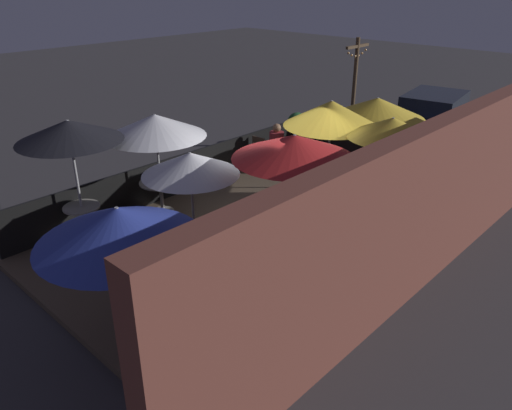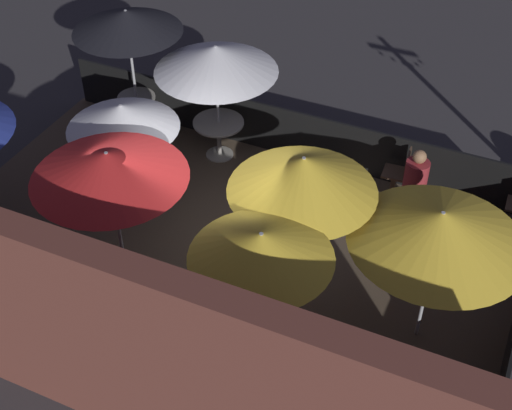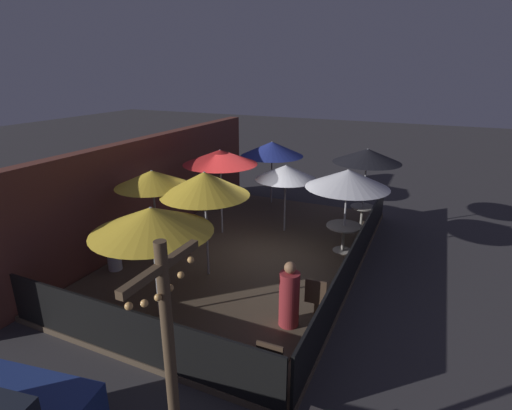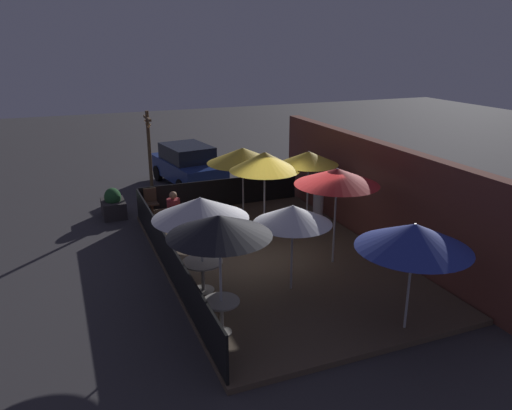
% 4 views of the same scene
% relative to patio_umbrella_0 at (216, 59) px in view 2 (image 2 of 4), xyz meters
% --- Properties ---
extents(ground_plane, '(60.00, 60.00, 0.00)m').
position_rel_patio_umbrella_0_xyz_m(ground_plane, '(-1.10, 2.28, -2.10)').
color(ground_plane, '#383538').
extents(patio_deck, '(9.07, 5.74, 0.12)m').
position_rel_patio_umbrella_0_xyz_m(patio_deck, '(-1.10, 2.28, -2.04)').
color(patio_deck, brown).
rests_on(patio_deck, ground_plane).
extents(building_wall, '(10.67, 0.36, 2.93)m').
position_rel_patio_umbrella_0_xyz_m(building_wall, '(-1.10, 5.38, -0.64)').
color(building_wall, brown).
rests_on(building_wall, ground_plane).
extents(fence_front, '(8.87, 0.05, 0.95)m').
position_rel_patio_umbrella_0_xyz_m(fence_front, '(-1.10, -0.55, -1.51)').
color(fence_front, black).
rests_on(fence_front, patio_deck).
extents(patio_umbrella_0, '(2.11, 2.11, 2.22)m').
position_rel_patio_umbrella_0_xyz_m(patio_umbrella_0, '(0.00, 0.00, 0.00)').
color(patio_umbrella_0, '#B2B2B7').
rests_on(patio_umbrella_0, patio_deck).
extents(patio_umbrella_1, '(1.95, 1.95, 2.44)m').
position_rel_patio_umbrella_0_xyz_m(patio_umbrella_1, '(1.80, -0.15, 0.25)').
color(patio_umbrella_1, '#B2B2B7').
rests_on(patio_umbrella_1, patio_deck).
extents(patio_umbrella_2, '(2.25, 2.25, 2.24)m').
position_rel_patio_umbrella_0_xyz_m(patio_umbrella_2, '(-4.38, 2.61, 0.02)').
color(patio_umbrella_2, '#B2B2B7').
rests_on(patio_umbrella_2, patio_deck).
extents(patio_umbrella_3, '(1.76, 1.76, 2.01)m').
position_rel_patio_umbrella_0_xyz_m(patio_umbrella_3, '(0.66, 1.90, -0.19)').
color(patio_umbrella_3, '#B2B2B7').
rests_on(patio_umbrella_3, patio_deck).
extents(patio_umbrella_5, '(2.09, 2.09, 2.47)m').
position_rel_patio_umbrella_0_xyz_m(patio_umbrella_5, '(-0.24, 3.51, 0.28)').
color(patio_umbrella_5, '#B2B2B7').
rests_on(patio_umbrella_5, patio_deck).
extents(patio_umbrella_6, '(1.98, 1.98, 2.48)m').
position_rel_patio_umbrella_0_xyz_m(patio_umbrella_6, '(-2.57, 2.59, 0.23)').
color(patio_umbrella_6, '#B2B2B7').
rests_on(patio_umbrella_6, patio_deck).
extents(patio_umbrella_7, '(1.74, 1.74, 2.38)m').
position_rel_patio_umbrella_0_xyz_m(patio_umbrella_7, '(-2.61, 3.98, 0.20)').
color(patio_umbrella_7, '#B2B2B7').
rests_on(patio_umbrella_7, patio_deck).
extents(dining_table_0, '(0.91, 0.91, 0.73)m').
position_rel_patio_umbrella_0_xyz_m(dining_table_0, '(0.00, 0.00, -1.41)').
color(dining_table_0, '#9E998E').
rests_on(dining_table_0, patio_deck).
extents(dining_table_1, '(0.71, 0.71, 0.70)m').
position_rel_patio_umbrella_0_xyz_m(dining_table_1, '(1.80, -0.15, -1.44)').
color(dining_table_1, '#9E998E').
rests_on(dining_table_1, patio_deck).
extents(patio_chair_1, '(0.43, 0.43, 0.91)m').
position_rel_patio_umbrella_0_xyz_m(patio_chair_1, '(-3.27, -0.23, -1.49)').
color(patio_chair_1, '#4C3828').
rests_on(patio_chair_1, patio_deck).
extents(patron_0, '(0.37, 0.37, 1.18)m').
position_rel_patio_umbrella_0_xyz_m(patron_0, '(-3.31, 4.75, -1.45)').
color(patron_0, silver).
rests_on(patron_0, patio_deck).
extents(patron_1, '(0.54, 0.54, 1.31)m').
position_rel_patio_umbrella_0_xyz_m(patron_1, '(-3.63, 0.19, -1.40)').
color(patron_1, maroon).
rests_on(patron_1, patio_deck).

